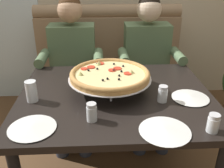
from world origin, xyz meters
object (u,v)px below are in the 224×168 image
shaker_pepper_flakes (163,95)px  drinking_glass (32,92)px  diner_right (148,61)px  plate_near_right (32,127)px  dining_table (116,106)px  shaker_oregano (213,124)px  booth_bench (109,81)px  diner_left (72,63)px  shaker_parmesan (92,113)px  plate_near_left (165,130)px  pizza (110,75)px  plate_far_side (190,97)px

shaker_pepper_flakes → drinking_glass: bearing=176.5°
diner_right → plate_near_right: (-0.77, -1.04, 0.06)m
dining_table → shaker_oregano: shaker_oregano is taller
dining_table → plate_near_right: bearing=-141.5°
shaker_pepper_flakes → shaker_oregano: (0.17, -0.31, -0.00)m
booth_bench → diner_right: bearing=-38.5°
diner_left → shaker_parmesan: diner_left is taller
drinking_glass → diner_right: bearing=42.2°
shaker_oregano → plate_near_left: bearing=178.0°
shaker_pepper_flakes → plate_near_left: size_ratio=0.40×
pizza → booth_bench: bearing=87.8°
booth_bench → shaker_pepper_flakes: booth_bench is taller
shaker_pepper_flakes → pizza: bearing=152.7°
booth_bench → plate_near_left: 1.43m
shaker_oregano → dining_table: bearing=136.8°
plate_far_side → shaker_oregano: bearing=-90.9°
dining_table → pizza: bearing=126.0°
drinking_glass → plate_near_right: bearing=-77.6°
diner_right → shaker_oregano: size_ratio=13.32×
shaker_parmesan → dining_table: bearing=63.6°
booth_bench → diner_right: size_ratio=1.17×
booth_bench → plate_near_right: 1.43m
shaker_pepper_flakes → shaker_oregano: bearing=-60.5°
plate_far_side → shaker_pepper_flakes: bearing=-172.1°
dining_table → booth_bench: bearing=90.0°
booth_bench → pizza: bearing=-92.2°
diner_right → drinking_glass: bearing=-137.8°
shaker_parmesan → shaker_oregano: (0.59, -0.13, -0.00)m
pizza → plate_near_left: 0.53m
booth_bench → drinking_glass: size_ratio=11.71×
diner_right → pizza: 0.76m
diner_right → shaker_pepper_flakes: bearing=-94.7°
dining_table → pizza: (-0.03, 0.05, 0.20)m
booth_bench → dining_table: (0.00, -0.96, 0.27)m
shaker_pepper_flakes → shaker_parmesan: bearing=-156.4°
shaker_pepper_flakes → drinking_glass: drinking_glass is taller
booth_bench → shaker_parmesan: size_ratio=14.86×
shaker_oregano → plate_near_right: 0.88m
plate_far_side → drinking_glass: bearing=178.6°
booth_bench → plate_far_side: (0.45, -1.05, 0.37)m
booth_bench → shaker_parmesan: booth_bench is taller
diner_left → shaker_pepper_flakes: bearing=-53.1°
dining_table → shaker_oregano: (0.44, -0.42, 0.13)m
shaker_parmesan → pizza: bearing=72.1°
booth_bench → diner_left: (-0.34, -0.27, 0.31)m
shaker_parmesan → shaker_oregano: 0.60m
diner_left → plate_near_right: size_ratio=5.35×
dining_table → drinking_glass: size_ratio=9.45×
pizza → shaker_oregano: pizza is taller
diner_left → shaker_pepper_flakes: size_ratio=12.69×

